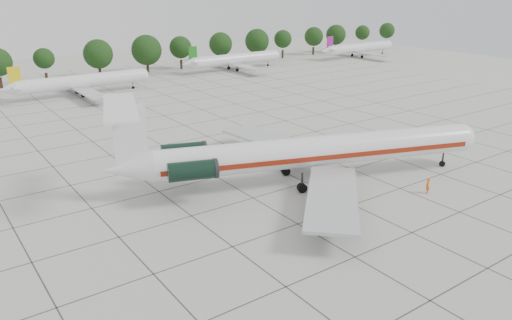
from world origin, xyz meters
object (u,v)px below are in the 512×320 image
at_px(bg_airliner_d, 235,59).
at_px(bg_airliner_e, 359,48).
at_px(ground_crew, 428,186).
at_px(bg_airliner_c, 82,82).
at_px(main_airliner, 300,152).

distance_m(bg_airliner_d, bg_airliner_e, 46.91).
height_order(ground_crew, bg_airliner_e, bg_airliner_e).
height_order(ground_crew, bg_airliner_c, bg_airliner_c).
bearing_deg(bg_airliner_c, ground_crew, -78.37).
bearing_deg(ground_crew, bg_airliner_d, -146.93).
bearing_deg(bg_airliner_e, bg_airliner_c, -176.44).
distance_m(bg_airliner_c, bg_airliner_e, 91.98).
bearing_deg(main_airliner, bg_airliner_d, 81.57).
height_order(main_airliner, ground_crew, main_airliner).
relative_size(bg_airliner_c, bg_airliner_d, 1.00).
relative_size(main_airliner, bg_airliner_e, 1.64).
height_order(main_airliner, bg_airliner_d, main_airliner).
relative_size(main_airliner, bg_airliner_d, 1.64).
distance_m(ground_crew, bg_airliner_d, 90.14).
bearing_deg(bg_airliner_d, bg_airliner_c, -169.75).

